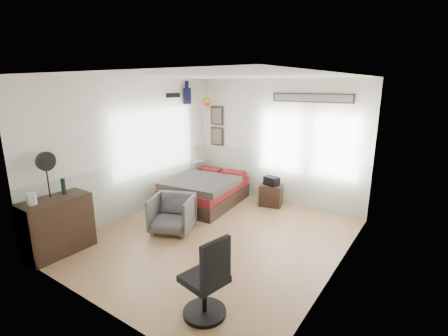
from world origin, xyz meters
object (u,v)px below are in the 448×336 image
at_px(bed, 205,191).
at_px(armchair, 172,214).
at_px(dresser, 57,226).
at_px(task_chair, 208,285).
at_px(nightstand, 271,195).

distance_m(bed, armchair, 1.50).
distance_m(bed, dresser, 3.09).
height_order(armchair, task_chair, task_chair).
relative_size(dresser, armchair, 1.37).
bearing_deg(armchair, dresser, -143.82).
xyz_separation_m(armchair, task_chair, (1.89, -1.43, 0.08)).
bearing_deg(armchair, nightstand, 44.46).
height_order(bed, armchair, armchair).
height_order(bed, task_chair, task_chair).
distance_m(dresser, nightstand, 4.17).
distance_m(dresser, armchair, 1.84).
bearing_deg(nightstand, dresser, -128.98).
xyz_separation_m(dresser, nightstand, (1.82, 3.75, -0.22)).
bearing_deg(dresser, task_chair, 2.97).
xyz_separation_m(bed, task_chair, (2.25, -2.88, 0.11)).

